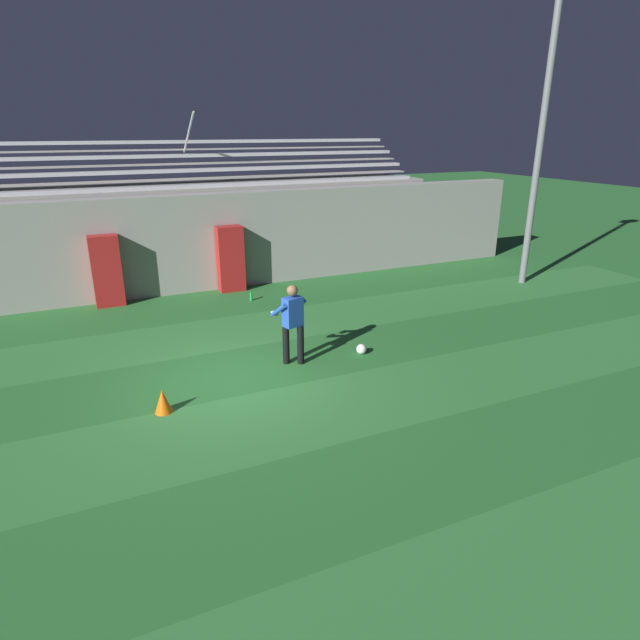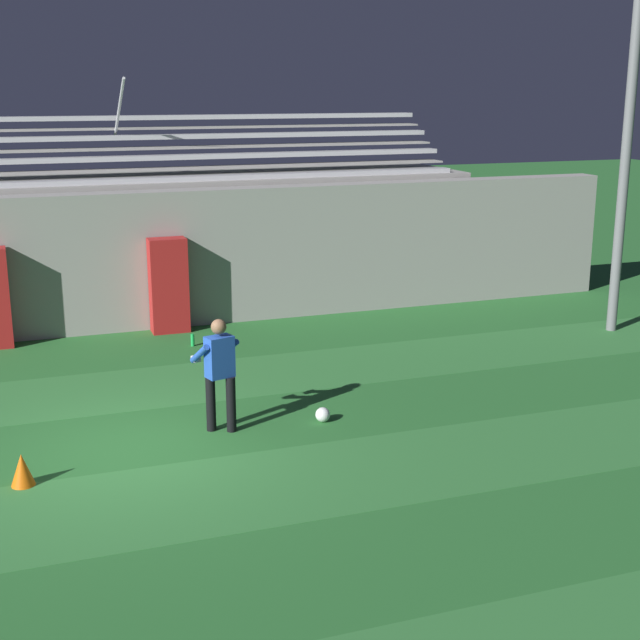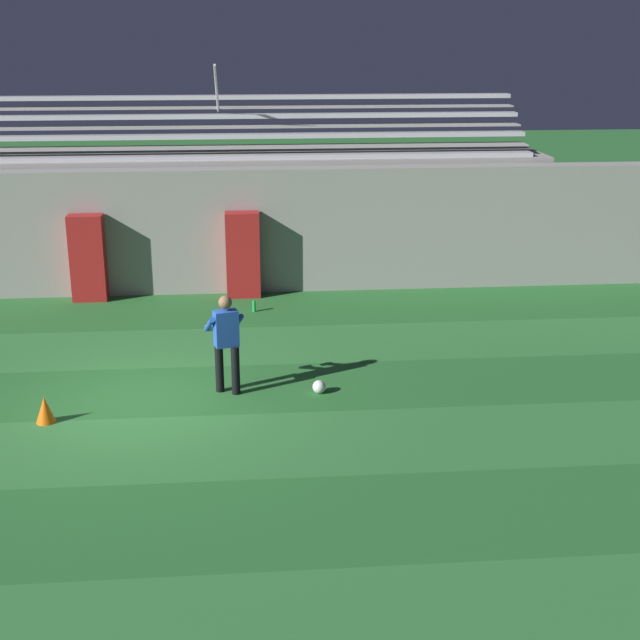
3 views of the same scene
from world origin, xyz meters
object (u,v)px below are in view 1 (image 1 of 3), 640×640
object	(u,v)px
padding_pillar_gate_right	(230,259)
soccer_ball	(361,349)
padding_pillar_gate_left	(107,271)
water_bottle	(251,296)
traffic_cone	(163,401)
floodlight_pole	(547,92)
goalkeeper	(292,319)

from	to	relation	value
padding_pillar_gate_right	soccer_ball	distance (m)	5.99
padding_pillar_gate_left	soccer_ball	bearing A→B (deg)	-51.55
water_bottle	traffic_cone	bearing A→B (deg)	-121.21
traffic_cone	floodlight_pole	bearing A→B (deg)	17.55
soccer_ball	padding_pillar_gate_left	bearing A→B (deg)	128.45
water_bottle	padding_pillar_gate_left	bearing A→B (deg)	161.63
goalkeeper	traffic_cone	size ratio (longest dim) A/B	3.98
padding_pillar_gate_left	soccer_ball	xyz separation A→B (m)	(4.61, -5.80, -0.85)
padding_pillar_gate_right	floodlight_pole	world-z (taller)	floodlight_pole
padding_pillar_gate_right	floodlight_pole	xyz separation A→B (m)	(8.53, -2.94, 4.56)
water_bottle	floodlight_pole	bearing A→B (deg)	-11.79
floodlight_pole	soccer_ball	bearing A→B (deg)	-158.62
floodlight_pole	traffic_cone	distance (m)	13.27
goalkeeper	soccer_ball	world-z (taller)	goalkeeper
floodlight_pole	padding_pillar_gate_right	bearing A→B (deg)	161.00
padding_pillar_gate_left	floodlight_pole	xyz separation A→B (m)	(11.93, -2.94, 4.56)
water_bottle	padding_pillar_gate_right	bearing A→B (deg)	99.84
padding_pillar_gate_left	goalkeeper	xyz separation A→B (m)	(3.10, -5.63, -0.00)
goalkeeper	traffic_cone	distance (m)	3.02
padding_pillar_gate_left	padding_pillar_gate_right	size ratio (longest dim) A/B	1.00
floodlight_pole	traffic_cone	size ratio (longest dim) A/B	21.08
padding_pillar_gate_left	goalkeeper	bearing A→B (deg)	-61.15
floodlight_pole	goalkeeper	distance (m)	10.30
water_bottle	soccer_ball	bearing A→B (deg)	-77.78
padding_pillar_gate_left	padding_pillar_gate_right	distance (m)	3.40
padding_pillar_gate_left	goalkeeper	distance (m)	6.43
soccer_ball	water_bottle	bearing A→B (deg)	102.22
padding_pillar_gate_left	water_bottle	bearing A→B (deg)	-18.37
padding_pillar_gate_right	water_bottle	size ratio (longest dim) A/B	7.99
padding_pillar_gate_right	traffic_cone	size ratio (longest dim) A/B	4.56
goalkeeper	water_bottle	bearing A→B (deg)	83.44
goalkeeper	traffic_cone	world-z (taller)	goalkeeper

